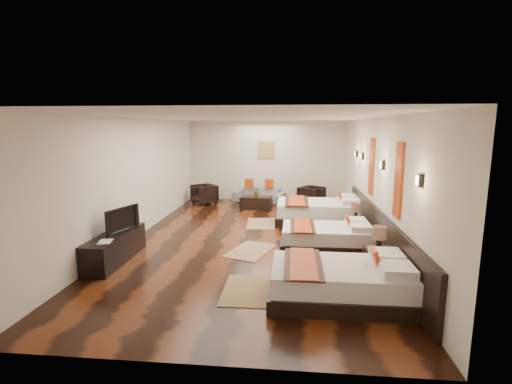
# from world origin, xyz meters

# --- Properties ---
(floor) EXTENTS (5.50, 9.50, 0.01)m
(floor) POSITION_xyz_m (0.00, 0.00, 0.00)
(floor) COLOR black
(floor) RESTS_ON ground
(ceiling) EXTENTS (5.50, 9.50, 0.01)m
(ceiling) POSITION_xyz_m (0.00, 0.00, 2.80)
(ceiling) COLOR white
(ceiling) RESTS_ON floor
(back_wall) EXTENTS (5.50, 0.01, 2.80)m
(back_wall) POSITION_xyz_m (0.00, 4.75, 1.40)
(back_wall) COLOR silver
(back_wall) RESTS_ON floor
(left_wall) EXTENTS (0.01, 9.50, 2.80)m
(left_wall) POSITION_xyz_m (-2.75, 0.00, 1.40)
(left_wall) COLOR silver
(left_wall) RESTS_ON floor
(right_wall) EXTENTS (0.01, 9.50, 2.80)m
(right_wall) POSITION_xyz_m (2.75, 0.00, 1.40)
(right_wall) COLOR silver
(right_wall) RESTS_ON floor
(headboard_panel) EXTENTS (0.08, 6.60, 0.90)m
(headboard_panel) POSITION_xyz_m (2.71, -0.80, 0.45)
(headboard_panel) COLOR black
(headboard_panel) RESTS_ON floor
(bed_near) EXTENTS (2.16, 1.35, 0.82)m
(bed_near) POSITION_xyz_m (1.70, -2.97, 0.28)
(bed_near) COLOR black
(bed_near) RESTS_ON floor
(bed_mid) EXTENTS (1.95, 1.22, 0.74)m
(bed_mid) POSITION_xyz_m (1.69, -0.55, 0.25)
(bed_mid) COLOR black
(bed_mid) RESTS_ON floor
(bed_far) EXTENTS (2.35, 1.48, 0.90)m
(bed_far) POSITION_xyz_m (1.70, 1.65, 0.31)
(bed_far) COLOR black
(bed_far) RESTS_ON floor
(nightstand_a) EXTENTS (0.45, 0.45, 0.89)m
(nightstand_a) POSITION_xyz_m (2.44, -1.98, 0.31)
(nightstand_a) COLOR black
(nightstand_a) RESTS_ON floor
(nightstand_b) EXTENTS (0.42, 0.42, 0.82)m
(nightstand_b) POSITION_xyz_m (2.44, 0.39, 0.29)
(nightstand_b) COLOR black
(nightstand_b) RESTS_ON floor
(jute_mat_near) EXTENTS (0.76, 1.21, 0.01)m
(jute_mat_near) POSITION_xyz_m (0.22, -2.81, 0.01)
(jute_mat_near) COLOR #97724C
(jute_mat_near) RESTS_ON floor
(jute_mat_mid) EXTENTS (1.10, 1.38, 0.01)m
(jute_mat_mid) POSITION_xyz_m (0.07, -0.89, 0.01)
(jute_mat_mid) COLOR #97724C
(jute_mat_mid) RESTS_ON floor
(jute_mat_far) EXTENTS (0.82, 1.25, 0.01)m
(jute_mat_far) POSITION_xyz_m (0.10, 1.37, 0.01)
(jute_mat_far) COLOR #97724C
(jute_mat_far) RESTS_ON floor
(tv_console) EXTENTS (0.50, 1.80, 0.55)m
(tv_console) POSITION_xyz_m (-2.50, -1.74, 0.28)
(tv_console) COLOR black
(tv_console) RESTS_ON floor
(tv) EXTENTS (0.37, 0.87, 0.50)m
(tv) POSITION_xyz_m (-2.45, -1.59, 0.80)
(tv) COLOR black
(tv) RESTS_ON tv_console
(book) EXTENTS (0.29, 0.34, 0.03)m
(book) POSITION_xyz_m (-2.50, -2.32, 0.56)
(book) COLOR black
(book) RESTS_ON tv_console
(figurine) EXTENTS (0.38, 0.38, 0.33)m
(figurine) POSITION_xyz_m (-2.50, -1.04, 0.71)
(figurine) COLOR brown
(figurine) RESTS_ON tv_console
(sofa) EXTENTS (1.90, 1.19, 0.52)m
(sofa) POSITION_xyz_m (-0.21, 4.27, 0.26)
(sofa) COLOR slate
(sofa) RESTS_ON floor
(armchair_left) EXTENTS (1.03, 1.02, 0.67)m
(armchair_left) POSITION_xyz_m (-2.05, 3.82, 0.33)
(armchair_left) COLOR black
(armchair_left) RESTS_ON floor
(armchair_right) EXTENTS (1.00, 0.99, 0.66)m
(armchair_right) POSITION_xyz_m (1.58, 3.85, 0.33)
(armchair_right) COLOR black
(armchair_right) RESTS_ON floor
(coffee_table) EXTENTS (1.04, 0.58, 0.40)m
(coffee_table) POSITION_xyz_m (-0.21, 3.22, 0.20)
(coffee_table) COLOR black
(coffee_table) RESTS_ON floor
(table_plant) EXTENTS (0.33, 0.31, 0.30)m
(table_plant) POSITION_xyz_m (-0.20, 3.28, 0.55)
(table_plant) COLOR #326421
(table_plant) RESTS_ON coffee_table
(orange_panel_a) EXTENTS (0.04, 0.40, 1.30)m
(orange_panel_a) POSITION_xyz_m (2.73, -1.90, 1.70)
(orange_panel_a) COLOR #D86014
(orange_panel_a) RESTS_ON right_wall
(orange_panel_b) EXTENTS (0.04, 0.40, 1.30)m
(orange_panel_b) POSITION_xyz_m (2.73, 0.30, 1.70)
(orange_panel_b) COLOR #D86014
(orange_panel_b) RESTS_ON right_wall
(sconce_near) EXTENTS (0.07, 0.12, 0.18)m
(sconce_near) POSITION_xyz_m (2.70, -3.00, 1.85)
(sconce_near) COLOR black
(sconce_near) RESTS_ON right_wall
(sconce_mid) EXTENTS (0.07, 0.12, 0.18)m
(sconce_mid) POSITION_xyz_m (2.70, -0.80, 1.85)
(sconce_mid) COLOR black
(sconce_mid) RESTS_ON right_wall
(sconce_far) EXTENTS (0.07, 0.12, 0.18)m
(sconce_far) POSITION_xyz_m (2.70, 1.40, 1.85)
(sconce_far) COLOR black
(sconce_far) RESTS_ON right_wall
(sconce_lounge) EXTENTS (0.07, 0.12, 0.18)m
(sconce_lounge) POSITION_xyz_m (2.70, 2.30, 1.85)
(sconce_lounge) COLOR black
(sconce_lounge) RESTS_ON right_wall
(gold_artwork) EXTENTS (0.60, 0.04, 0.60)m
(gold_artwork) POSITION_xyz_m (0.00, 4.73, 1.80)
(gold_artwork) COLOR #AD873F
(gold_artwork) RESTS_ON back_wall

